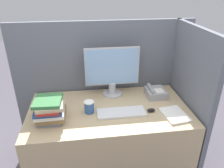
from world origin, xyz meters
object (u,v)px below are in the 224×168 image
Objects in this scene: book_stack at (50,109)px; monitor at (112,72)px; keyboard at (121,113)px; desk_telephone at (155,92)px; mouse at (151,110)px; coffee_cup at (89,107)px.

monitor is at bearing 32.96° from book_stack.
keyboard is at bearing 0.81° from book_stack.
book_stack is 1.05m from desk_telephone.
monitor reaches higher than book_stack.
mouse is (0.27, -0.01, 0.01)m from keyboard.
mouse is 0.66× the size of coffee_cup.
coffee_cup is at bearing -129.25° from monitor.
mouse is at bearing -0.08° from book_stack.
book_stack is (-0.58, -0.37, -0.15)m from monitor.
monitor is at bearing 167.43° from desk_telephone.
book_stack is 1.40× the size of desk_telephone.
coffee_cup and desk_telephone have the same top height.
monitor is 7.41× the size of mouse.
monitor is 2.57× the size of desk_telephone.
desk_telephone is (1.01, 0.28, -0.06)m from book_stack.
mouse is 0.25× the size of book_stack.
monitor is 0.49m from desk_telephone.
keyboard is 5.92× the size of mouse.
monitor is 0.44m from coffee_cup.
keyboard is 0.48m from desk_telephone.
book_stack is (-0.61, -0.01, 0.09)m from keyboard.
keyboard is at bearing -85.02° from monitor.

